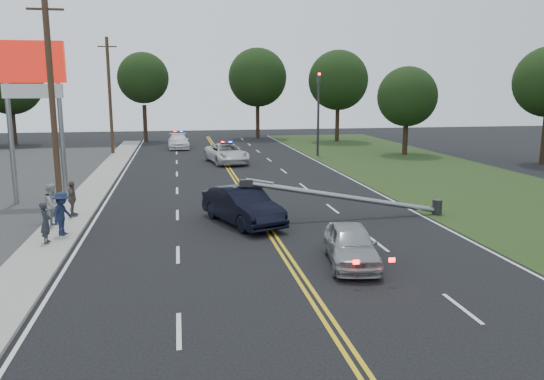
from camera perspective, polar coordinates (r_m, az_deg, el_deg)
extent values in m
plane|color=black|center=(15.63, 3.90, -10.67)|extent=(120.00, 120.00, 0.00)
cube|color=gray|center=(25.21, -20.90, -2.85)|extent=(1.80, 70.00, 0.12)
cube|color=#243414|center=(30.08, 24.72, -1.10)|extent=(12.00, 80.00, 0.01)
cube|color=gold|center=(25.02, -1.63, -2.34)|extent=(0.36, 80.00, 0.00)
cylinder|color=gray|center=(29.32, -26.30, 5.40)|extent=(0.24, 0.24, 7.00)
cylinder|color=gray|center=(28.75, -21.69, 5.67)|extent=(0.24, 0.24, 7.00)
cube|color=#AB140B|center=(28.95, -24.56, 12.44)|extent=(3.20, 0.35, 2.00)
cube|color=white|center=(28.93, -24.34, 9.68)|extent=(2.80, 0.30, 0.70)
cylinder|color=#2D2D30|center=(45.71, 4.99, 8.06)|extent=(0.20, 0.20, 7.00)
cube|color=#2D2D30|center=(45.67, 5.06, 11.95)|extent=(0.28, 0.28, 0.90)
sphere|color=#FF0C07|center=(45.52, 5.12, 12.33)|extent=(0.22, 0.22, 0.22)
cylinder|color=#2D2D30|center=(25.56, 17.34, -1.77)|extent=(0.44, 0.44, 0.70)
cylinder|color=gray|center=(23.73, 7.87, -0.77)|extent=(8.90, 0.24, 1.80)
cube|color=#2D2D30|center=(22.62, -2.82, 0.77)|extent=(0.55, 0.32, 0.30)
cylinder|color=#382619|center=(26.70, -22.54, 8.50)|extent=(0.28, 0.28, 10.00)
cube|color=#382619|center=(26.91, -23.22, 17.45)|extent=(1.60, 0.10, 0.10)
cylinder|color=#382619|center=(48.42, -17.04, 9.56)|extent=(0.28, 0.28, 10.00)
cube|color=#382619|center=(48.54, -17.32, 14.52)|extent=(1.60, 0.10, 0.10)
cylinder|color=black|center=(60.37, -26.01, 6.08)|extent=(0.44, 0.44, 3.62)
sphere|color=black|center=(60.25, -26.37, 10.28)|extent=(6.31, 6.31, 6.31)
cylinder|color=black|center=(59.57, -13.49, 6.99)|extent=(0.44, 0.44, 3.96)
sphere|color=black|center=(59.46, -13.70, 11.64)|extent=(5.43, 5.43, 5.43)
cylinder|color=black|center=(61.89, -1.55, 7.45)|extent=(0.44, 0.44, 4.02)
sphere|color=black|center=(61.79, -1.57, 12.01)|extent=(6.65, 6.65, 6.65)
cylinder|color=black|center=(58.53, 7.03, 7.07)|extent=(0.44, 0.44, 3.81)
sphere|color=black|center=(58.41, 7.14, 11.64)|extent=(6.40, 6.40, 6.40)
cylinder|color=black|center=(47.88, 14.14, 5.45)|extent=(0.44, 0.44, 2.92)
sphere|color=black|center=(47.69, 14.34, 9.72)|extent=(5.13, 5.13, 5.13)
cylinder|color=black|center=(45.58, 27.23, 4.75)|extent=(0.44, 0.44, 3.61)
imported|color=black|center=(22.70, -3.19, -1.70)|extent=(3.32, 5.09, 1.59)
imported|color=#999DA1|center=(17.79, 8.49, -5.81)|extent=(2.18, 4.08, 1.32)
imported|color=silver|center=(41.39, -4.90, 3.95)|extent=(3.44, 5.77, 1.50)
imported|color=white|center=(52.05, -10.02, 5.17)|extent=(2.06, 4.78, 1.37)
imported|color=#27282F|center=(21.16, -23.15, -3.25)|extent=(0.38, 0.56, 1.53)
imported|color=#A9A9AE|center=(23.60, -22.51, -1.49)|extent=(0.91, 1.04, 1.79)
imported|color=#19223F|center=(22.03, -21.63, -2.37)|extent=(0.97, 1.25, 1.71)
imported|color=#62534E|center=(25.14, -20.69, -0.88)|extent=(0.39, 0.93, 1.58)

